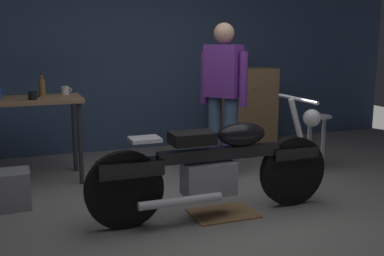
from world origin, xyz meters
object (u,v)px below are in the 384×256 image
wooden_dresser (245,108)px  mug_white_ceramic (65,90)px  motorcycle (216,165)px  shop_stool (317,128)px  person_standing (223,93)px  bottle (42,87)px  storage_bin (5,190)px  mug_black_matte (33,96)px

wooden_dresser → mug_white_ceramic: (-2.47, -0.51, 0.40)m
motorcycle → shop_stool: (1.65, 0.91, 0.05)m
person_standing → shop_stool: bearing=-136.8°
bottle → motorcycle: bearing=-52.5°
person_standing → shop_stool: person_standing is taller
wooden_dresser → storage_bin: size_ratio=2.50×
motorcycle → mug_white_ceramic: 2.10m
wooden_dresser → mug_white_ceramic: wooden_dresser is taller
bottle → mug_black_matte: bearing=-110.7°
bottle → shop_stool: bearing=-14.8°
shop_stool → mug_black_matte: size_ratio=5.60×
person_standing → wooden_dresser: 1.48m
person_standing → bottle: bearing=36.3°
motorcycle → shop_stool: motorcycle is taller
mug_black_matte → mug_white_ceramic: 0.49m
motorcycle → person_standing: bearing=63.5°
wooden_dresser → mug_white_ceramic: bearing=-168.4°
mug_black_matte → shop_stool: bearing=-9.3°
shop_stool → mug_white_ceramic: 2.86m
shop_stool → wooden_dresser: (-0.23, 1.35, 0.05)m
shop_stool → motorcycle: bearing=-151.2°
motorcycle → mug_black_matte: 2.04m
wooden_dresser → bottle: 2.80m
motorcycle → bottle: (-1.29, 1.68, 0.55)m
mug_black_matte → person_standing: bearing=-8.6°
person_standing → bottle: person_standing is taller
motorcycle → wooden_dresser: size_ratio=1.99×
motorcycle → storage_bin: bearing=154.4°
person_standing → storage_bin: person_standing is taller
mug_white_ceramic → shop_stool: bearing=-17.4°
wooden_dresser → storage_bin: bearing=-155.3°
wooden_dresser → bottle: bearing=-168.0°
wooden_dresser → person_standing: bearing=-126.7°
motorcycle → person_standing: 1.33m
person_standing → mug_black_matte: 1.98m
storage_bin → bottle: bottle is taller
wooden_dresser → mug_black_matte: bearing=-163.1°
shop_stool → mug_white_ceramic: size_ratio=5.48×
wooden_dresser → bottle: bottle is taller
storage_bin → bottle: bearing=64.3°
motorcycle → bottle: bottle is taller
person_standing → shop_stool: (1.09, -0.20, -0.43)m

